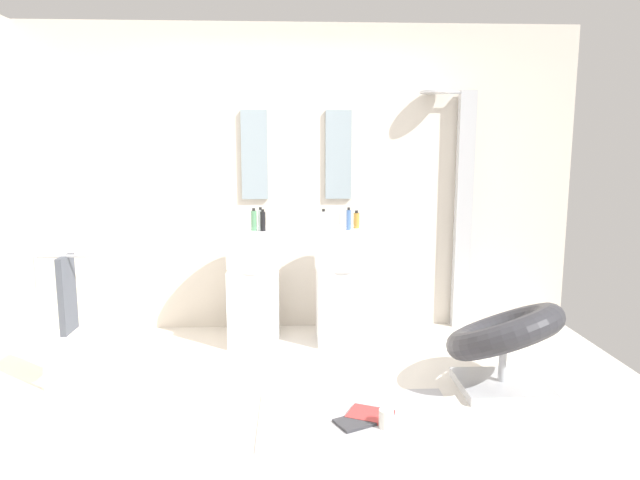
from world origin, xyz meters
The scene contains 19 objects.
ground_plane centered at (0.00, 0.00, -0.02)m, with size 4.80×3.60×0.04m, color silver.
rear_partition centered at (0.00, 1.65, 1.30)m, with size 4.80×0.10×2.60m, color beige.
pedestal_sink_left centered at (-0.36, 1.19, 0.49)m, with size 0.44×0.44×1.04m.
pedestal_sink_right centered at (0.36, 1.19, 0.49)m, with size 0.44×0.44×1.04m.
vanity_mirror_left centered at (-0.36, 1.58, 1.51)m, with size 0.22×0.03×0.75m, color #8C9EA8.
vanity_mirror_right centered at (0.36, 1.58, 1.51)m, with size 0.22×0.03×0.75m, color #8C9EA8.
shower_column centered at (1.43, 1.53, 1.08)m, with size 0.49×0.24×2.05m.
lounge_chair centered at (1.33, 0.17, 0.35)m, with size 1.10×1.10×0.65m.
towel_rack centered at (-1.52, 0.30, 0.63)m, with size 0.37×0.22×0.95m.
area_rug centered at (0.34, -0.19, 0.01)m, with size 1.16×0.75×0.01m, color #B2B2B7.
magazine_charcoal centered at (0.34, -0.26, 0.02)m, with size 0.27×0.17×0.02m, color #38383D.
magazine_red centered at (0.41, -0.19, 0.02)m, with size 0.25×0.19×0.02m, color #B73838.
coffee_mug centered at (0.48, -0.32, 0.06)m, with size 0.08×0.08×0.11m, color white.
soap_bottle_clear centered at (-0.29, 1.09, 1.02)m, with size 0.04×0.04×0.18m.
soap_bottle_white centered at (0.21, 1.22, 1.01)m, with size 0.04×0.04×0.15m.
soap_bottle_black centered at (-0.27, 1.06, 1.02)m, with size 0.04×0.04×0.17m.
soap_bottle_amber centered at (0.47, 1.18, 1.00)m, with size 0.05×0.05×0.14m.
soap_bottle_green centered at (-0.34, 1.08, 1.02)m, with size 0.04×0.04×0.17m.
soap_bottle_blue centered at (0.40, 1.09, 1.02)m, with size 0.04×0.04×0.18m.
Camera 1 is at (-0.04, -3.35, 1.60)m, focal length 32.23 mm.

